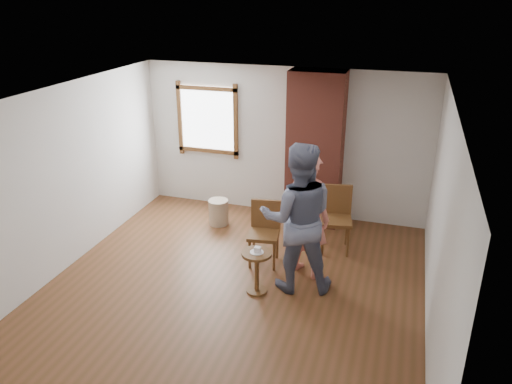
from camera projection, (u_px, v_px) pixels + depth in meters
ground at (231, 292)px, 6.72m from camera, size 5.50×5.50×0.00m
room_shell at (240, 150)px, 6.58m from camera, size 5.04×5.52×2.62m
brick_chimney at (315, 150)px, 8.26m from camera, size 0.90×0.50×2.60m
stoneware_crock at (219, 212)px, 8.56m from camera, size 0.45×0.45×0.44m
dark_pot at (270, 214)px, 8.84m from camera, size 0.19×0.19×0.15m
dining_chair_left at (265, 229)px, 7.28m from camera, size 0.49×0.49×0.94m
dining_chair_right at (336, 214)px, 7.65m from camera, size 0.55×0.55×1.01m
side_table at (257, 265)px, 6.57m from camera, size 0.40×0.40×0.60m
cake_plate at (257, 252)px, 6.49m from camera, size 0.18×0.18×0.01m
cake_slice at (257, 250)px, 6.47m from camera, size 0.08×0.07×0.06m
man at (298, 218)px, 6.47m from camera, size 1.16×1.01×2.04m
person_pink at (308, 215)px, 6.83m from camera, size 0.78×0.67×1.81m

